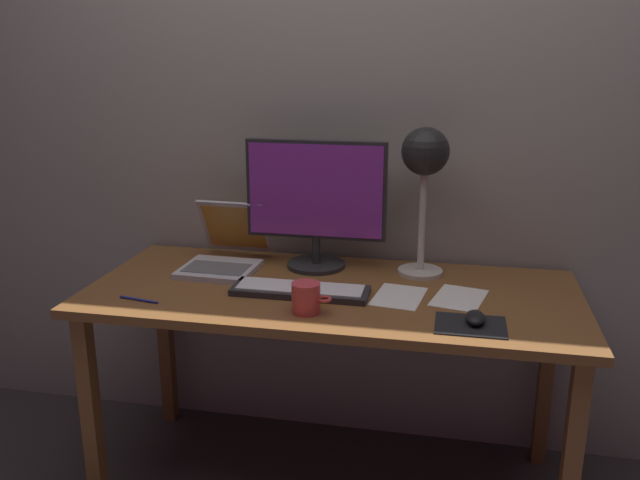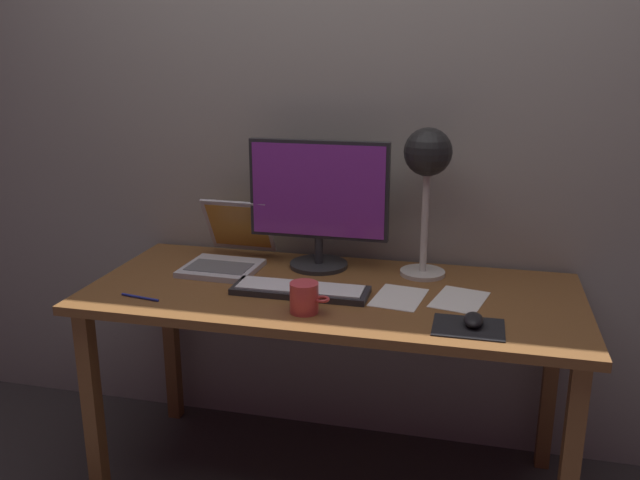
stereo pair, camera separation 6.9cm
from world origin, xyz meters
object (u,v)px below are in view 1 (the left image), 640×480
keyboard_main (300,290)px  laptop (226,248)px  desk_lamp (425,164)px  mouse (475,318)px  coffee_mug (306,298)px  pen (139,300)px  monitor (316,198)px

keyboard_main → laptop: laptop is taller
keyboard_main → desk_lamp: desk_lamp is taller
mouse → coffee_mug: size_ratio=0.79×
keyboard_main → coffee_mug: bearing=-70.1°
laptop → coffee_mug: (0.38, -0.38, -0.02)m
pen → mouse: bearing=1.4°
keyboard_main → mouse: size_ratio=4.59×
monitor → keyboard_main: size_ratio=1.13×
desk_lamp → pen: size_ratio=3.64×
laptop → mouse: 0.95m
monitor → desk_lamp: (0.37, -0.00, 0.13)m
monitor → desk_lamp: 0.40m
monitor → laptop: 0.38m
pen → monitor: bearing=42.9°
keyboard_main → pen: keyboard_main is taller
mouse → pen: size_ratio=0.69×
keyboard_main → pen: size_ratio=3.15×
mouse → laptop: bearing=157.2°
laptop → pen: laptop is taller
mouse → pen: mouse is taller
laptop → desk_lamp: desk_lamp is taller
keyboard_main → mouse: 0.56m
mouse → pen: bearing=-178.6°
monitor → laptop: size_ratio=1.39×
keyboard_main → pen: 0.51m
laptop → desk_lamp: bearing=3.8°
keyboard_main → laptop: (-0.33, 0.23, 0.05)m
keyboard_main → coffee_mug: coffee_mug is taller
coffee_mug → desk_lamp: bearing=53.8°
desk_lamp → pen: desk_lamp is taller
keyboard_main → pen: (-0.48, -0.16, -0.01)m
keyboard_main → pen: bearing=-161.3°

